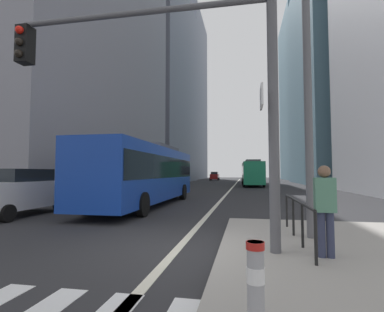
{
  "coord_description": "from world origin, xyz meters",
  "views": [
    {
      "loc": [
        1.59,
        -6.46,
        1.79
      ],
      "look_at": [
        -6.62,
        37.18,
        4.36
      ],
      "focal_mm": 26.74,
      "sensor_mm": 36.0,
      "label": 1
    }
  ],
  "objects": [
    {
      "name": "ground_plane",
      "position": [
        0.0,
        20.0,
        0.0
      ],
      "size": [
        160.0,
        160.0,
        0.0
      ],
      "primitive_type": "plane",
      "color": "#28282B"
    },
    {
      "name": "lane_centre_line",
      "position": [
        0.0,
        30.0,
        0.01
      ],
      "size": [
        0.2,
        80.0,
        0.01
      ],
      "primitive_type": "cube",
      "color": "beige",
      "rests_on": "ground"
    },
    {
      "name": "office_tower_left_mid",
      "position": [
        -16.0,
        46.47,
        18.82
      ],
      "size": [
        13.24,
        25.1,
        37.65
      ],
      "primitive_type": "cube",
      "color": "slate",
      "rests_on": "ground"
    },
    {
      "name": "office_tower_left_far",
      "position": [
        -16.0,
        73.45,
        23.34
      ],
      "size": [
        11.31,
        20.39,
        46.68
      ],
      "primitive_type": "cube",
      "color": "slate",
      "rests_on": "ground"
    },
    {
      "name": "office_tower_right_mid",
      "position": [
        17.0,
        41.33,
        16.9
      ],
      "size": [
        13.94,
        22.03,
        33.8
      ],
      "primitive_type": "cube",
      "color": "slate",
      "rests_on": "ground"
    },
    {
      "name": "office_tower_right_far",
      "position": [
        17.0,
        67.93,
        20.43
      ],
      "size": [
        11.5,
        19.71,
        40.86
      ],
      "primitive_type": "cube",
      "color": "slate",
      "rests_on": "ground"
    },
    {
      "name": "city_bus_blue_oncoming",
      "position": [
        -3.72,
        8.42,
        1.84
      ],
      "size": [
        2.72,
        11.8,
        3.4
      ],
      "color": "#14389E",
      "rests_on": "ground"
    },
    {
      "name": "sedan_white_oncoming",
      "position": [
        -7.79,
        4.0,
        0.99
      ],
      "size": [
        2.07,
        4.31,
        1.94
      ],
      "color": "silver",
      "rests_on": "ground"
    },
    {
      "name": "city_bus_red_receding",
      "position": [
        2.43,
        32.98,
        1.84
      ],
      "size": [
        2.94,
        11.78,
        3.4
      ],
      "color": "#198456",
      "rests_on": "ground"
    },
    {
      "name": "car_oncoming_mid",
      "position": [
        -5.45,
        59.03,
        0.99
      ],
      "size": [
        2.12,
        4.52,
        1.94
      ],
      "color": "maroon",
      "rests_on": "ground"
    },
    {
      "name": "car_receding_near",
      "position": [
        3.32,
        51.37,
        0.99
      ],
      "size": [
        2.09,
        4.61,
        1.94
      ],
      "color": "silver",
      "rests_on": "ground"
    },
    {
      "name": "car_receding_far",
      "position": [
        2.13,
        44.55,
        0.99
      ],
      "size": [
        2.05,
        4.12,
        1.94
      ],
      "color": "black",
      "rests_on": "ground"
    },
    {
      "name": "traffic_signal_gantry",
      "position": [
        0.05,
        -0.3,
        4.12
      ],
      "size": [
        6.35,
        0.65,
        6.0
      ],
      "color": "#515156",
      "rests_on": "median_island"
    },
    {
      "name": "street_lamp_post",
      "position": [
        3.19,
        1.26,
        5.28
      ],
      "size": [
        5.5,
        0.32,
        8.0
      ],
      "color": "#56565B",
      "rests_on": "median_island"
    },
    {
      "name": "bollard_left",
      "position": [
        1.68,
        -3.32,
        0.65
      ],
      "size": [
        0.2,
        0.2,
        0.91
      ],
      "color": "#99999E",
      "rests_on": "median_island"
    },
    {
      "name": "pedestrian_railing",
      "position": [
        2.8,
        0.83,
        0.86
      ],
      "size": [
        0.06,
        3.72,
        0.98
      ],
      "color": "black",
      "rests_on": "median_island"
    },
    {
      "name": "pedestrian_waiting",
      "position": [
        3.1,
        -0.46,
        1.14
      ],
      "size": [
        0.39,
        0.26,
        1.78
      ],
      "color": "#2D334C",
      "rests_on": "median_island"
    }
  ]
}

